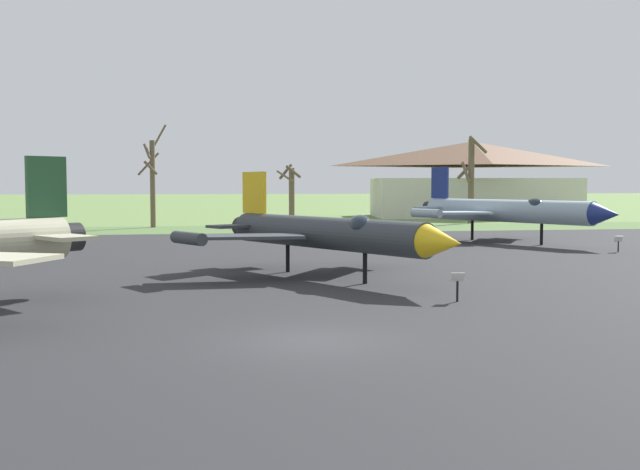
# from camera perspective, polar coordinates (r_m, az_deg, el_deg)

# --- Properties ---
(ground_plane) EXTENTS (600.00, 600.00, 0.00)m
(ground_plane) POSITION_cam_1_polar(r_m,az_deg,el_deg) (19.92, -0.74, -8.06)
(ground_plane) COLOR #607F42
(asphalt_apron) EXTENTS (87.95, 54.22, 0.05)m
(asphalt_apron) POSITION_cam_1_polar(r_m,az_deg,el_deg) (35.89, -4.79, -2.71)
(asphalt_apron) COLOR #28282B
(asphalt_apron) RESTS_ON ground
(grass_verge_strip) EXTENTS (147.95, 12.00, 0.06)m
(grass_verge_strip) POSITION_cam_1_polar(r_m,az_deg,el_deg) (68.83, -7.16, 0.41)
(grass_verge_strip) COLOR #4F6E3A
(grass_verge_strip) RESTS_ON ground
(jet_fighter_front_left) EXTENTS (11.08, 13.48, 4.71)m
(jet_fighter_front_left) POSITION_cam_1_polar(r_m,az_deg,el_deg) (32.82, 0.49, 0.21)
(jet_fighter_front_left) COLOR #33383D
(jet_fighter_front_left) RESTS_ON ground
(info_placard_front_left) EXTENTS (0.49, 0.29, 1.07)m
(info_placard_front_left) POSITION_cam_1_polar(r_m,az_deg,el_deg) (26.70, 10.26, -3.66)
(info_placard_front_left) COLOR black
(info_placard_front_left) RESTS_ON ground
(jet_fighter_rear_right) EXTENTS (11.36, 14.96, 5.40)m
(jet_fighter_rear_right) POSITION_cam_1_polar(r_m,az_deg,el_deg) (54.42, 13.84, 1.80)
(jet_fighter_rear_right) COLOR #8EA3B2
(jet_fighter_rear_right) RESTS_ON ground
(info_placard_rear_right) EXTENTS (0.50, 0.25, 1.02)m
(info_placard_rear_right) POSITION_cam_1_polar(r_m,az_deg,el_deg) (48.84, 21.45, -0.53)
(info_placard_rear_right) COLOR black
(info_placard_rear_right) RESTS_ON ground
(bare_tree_left_of_center) EXTENTS (2.82, 2.31, 9.71)m
(bare_tree_left_of_center) POSITION_cam_1_polar(r_m,az_deg,el_deg) (72.93, -12.45, 4.13)
(bare_tree_left_of_center) COLOR brown
(bare_tree_left_of_center) RESTS_ON ground
(bare_tree_center) EXTENTS (2.39, 2.79, 6.11)m
(bare_tree_center) POSITION_cam_1_polar(r_m,az_deg,el_deg) (74.48, -2.18, 3.18)
(bare_tree_center) COLOR brown
(bare_tree_center) RESTS_ON ground
(bare_tree_right_of_center) EXTENTS (2.78, 2.86, 9.03)m
(bare_tree_right_of_center) POSITION_cam_1_polar(r_m,az_deg,el_deg) (80.45, 11.24, 4.23)
(bare_tree_right_of_center) COLOR brown
(bare_tree_right_of_center) RESTS_ON ground
(visitor_building) EXTENTS (27.11, 17.46, 9.47)m
(visitor_building) POSITION_cam_1_polar(r_m,az_deg,el_deg) (97.87, 11.29, 4.10)
(visitor_building) COLOR beige
(visitor_building) RESTS_ON ground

